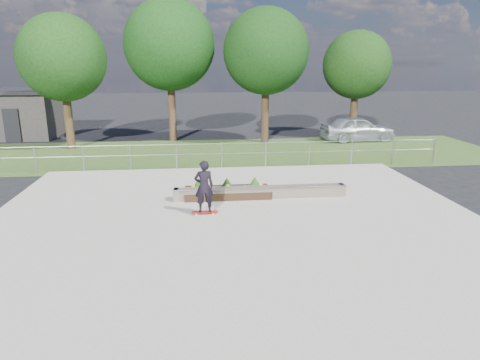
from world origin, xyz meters
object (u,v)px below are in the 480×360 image
object	(u,v)px
skateboarder	(204,187)
parked_car	(358,129)
grind_ledge	(260,192)
planter_bed	(227,191)

from	to	relation	value
skateboarder	parked_car	size ratio (longest dim) A/B	0.39
grind_ledge	planter_bed	world-z (taller)	planter_bed
grind_ledge	skateboarder	bearing A→B (deg)	-143.15
grind_ledge	planter_bed	size ratio (longest dim) A/B	2.00
parked_car	grind_ledge	bearing A→B (deg)	141.07
grind_ledge	parked_car	xyz separation A→B (m)	(7.62, 10.93, 0.49)
planter_bed	skateboarder	world-z (taller)	skateboarder
grind_ledge	skateboarder	size ratio (longest dim) A/B	3.50
skateboarder	parked_car	bearing A→B (deg)	52.28
grind_ledge	skateboarder	distance (m)	2.56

